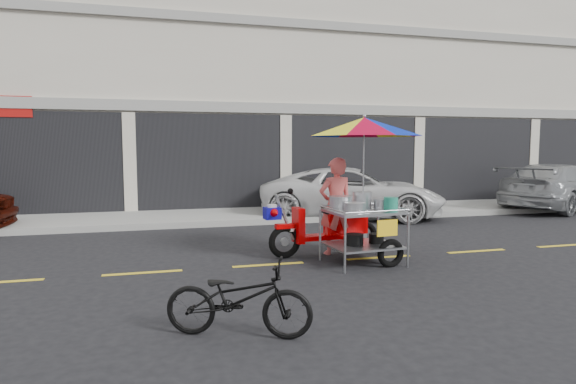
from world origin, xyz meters
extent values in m
plane|color=black|center=(0.00, 0.00, 0.00)|extent=(90.00, 90.00, 0.00)
cube|color=gray|center=(0.00, 5.50, 0.07)|extent=(45.00, 3.00, 0.15)
cube|color=beige|center=(0.00, 10.50, 4.00)|extent=(36.00, 8.00, 8.00)
cube|color=black|center=(0.00, 6.47, 1.45)|extent=(35.28, 0.06, 2.90)
cube|color=gray|center=(0.00, 6.45, 3.10)|extent=(36.00, 0.12, 0.30)
cube|color=gray|center=(0.00, 6.45, 5.60)|extent=(36.00, 0.12, 0.25)
cube|color=white|center=(14.00, 11.00, 5.20)|extent=(8.00, 7.00, 10.40)
cube|color=gold|center=(0.00, 0.00, 0.00)|extent=(42.00, 0.10, 0.01)
imported|color=silver|center=(1.42, 4.65, 0.69)|extent=(5.48, 3.97, 1.38)
imported|color=#989B9E|center=(8.29, 4.56, 0.71)|extent=(5.31, 3.79, 1.43)
imported|color=black|center=(-2.96, -2.87, 0.40)|extent=(1.62, 1.08, 0.81)
torus|color=black|center=(-1.61, 0.40, 0.29)|extent=(0.60, 0.17, 0.59)
torus|color=black|center=(-0.06, 0.55, 0.29)|extent=(0.60, 0.17, 0.59)
cylinder|color=#9EA0A5|center=(-1.61, 0.40, 0.29)|extent=(0.15, 0.08, 0.15)
cylinder|color=#9EA0A5|center=(-0.06, 0.55, 0.29)|extent=(0.15, 0.08, 0.15)
cube|color=#C40001|center=(-1.61, 0.40, 0.57)|extent=(0.34, 0.16, 0.08)
cylinder|color=#9EA0A5|center=(-1.61, 0.40, 0.73)|extent=(0.38, 0.09, 0.84)
cube|color=#C40001|center=(-1.36, 0.43, 0.57)|extent=(0.16, 0.36, 0.62)
cube|color=#C40001|center=(-0.89, 0.47, 0.33)|extent=(0.85, 0.37, 0.08)
cube|color=#C40001|center=(-0.43, 0.52, 0.57)|extent=(0.80, 0.34, 0.42)
cube|color=black|center=(-0.53, 0.51, 0.81)|extent=(0.70, 0.31, 0.10)
cylinder|color=#9EA0A5|center=(-1.49, 0.42, 1.04)|extent=(0.09, 0.57, 0.04)
sphere|color=black|center=(-1.45, 0.63, 1.16)|extent=(0.10, 0.10, 0.10)
cylinder|color=white|center=(-1.49, 0.42, 0.50)|extent=(0.14, 0.14, 0.05)
cube|color=#0C098E|center=(-1.84, 0.38, 0.81)|extent=(0.29, 0.25, 0.21)
cylinder|color=white|center=(-1.84, 0.38, 0.94)|extent=(0.18, 0.18, 0.05)
cone|color=#C40001|center=(-1.83, 0.21, 0.83)|extent=(0.21, 0.25, 0.19)
torus|color=black|center=(-0.11, -0.65, 0.23)|extent=(0.49, 0.15, 0.48)
cylinder|color=#9EA0A5|center=(-0.98, -0.84, 0.44)|extent=(0.04, 0.04, 0.88)
cylinder|color=#9EA0A5|center=(-1.06, 0.09, 0.44)|extent=(0.04, 0.04, 0.88)
cylinder|color=#9EA0A5|center=(0.16, -0.73, 0.44)|extent=(0.04, 0.04, 0.88)
cylinder|color=#9EA0A5|center=(0.07, 0.20, 0.44)|extent=(0.04, 0.04, 0.88)
cube|color=#9EA0A5|center=(-0.45, -0.32, 0.31)|extent=(1.23, 1.04, 0.03)
cube|color=#9EA0A5|center=(-0.45, -0.32, 0.88)|extent=(1.23, 1.04, 0.04)
cylinder|color=#9EA0A5|center=(-0.41, -0.79, 0.95)|extent=(1.14, 0.13, 0.02)
cylinder|color=#9EA0A5|center=(-0.49, 0.14, 0.95)|extent=(1.14, 0.13, 0.02)
cylinder|color=#9EA0A5|center=(-1.02, -0.38, 0.95)|extent=(0.11, 0.93, 0.02)
cylinder|color=#9EA0A5|center=(0.12, -0.27, 0.95)|extent=(0.11, 0.93, 0.02)
cylinder|color=#9EA0A5|center=(-0.49, 0.14, 0.31)|extent=(0.11, 0.78, 0.04)
cylinder|color=#9EA0A5|center=(-0.49, 0.14, 0.83)|extent=(0.11, 0.78, 0.04)
cube|color=yellow|center=(-0.25, -0.80, 0.68)|extent=(0.36, 0.05, 0.26)
cylinder|color=#B7B7BC|center=(-0.78, -0.14, 1.01)|extent=(0.41, 0.41, 0.21)
cylinder|color=#B7B7BC|center=(-0.37, -0.08, 1.04)|extent=(0.35, 0.35, 0.27)
cylinder|color=#B7B7BC|center=(-0.06, -0.23, 0.98)|extent=(0.32, 0.32, 0.15)
cylinder|color=#B7B7BC|center=(-0.69, -0.53, 0.97)|extent=(0.37, 0.37, 0.14)
cylinder|color=#1E8065|center=(-0.06, -0.55, 1.02)|extent=(0.25, 0.25, 0.23)
cylinder|color=black|center=(-0.61, -0.34, 0.42)|extent=(0.32, 0.32, 0.19)
cylinder|color=black|center=(-0.19, -0.30, 0.41)|extent=(0.27, 0.27, 0.17)
cylinder|color=#9EA0A5|center=(-0.41, -0.21, 1.66)|extent=(0.03, 0.03, 1.56)
sphere|color=#9EA0A5|center=(-0.41, -0.21, 2.46)|extent=(0.06, 0.06, 0.06)
imported|color=#DD5652|center=(-0.63, 0.50, 0.88)|extent=(0.68, 0.48, 1.76)
camera|label=1|loc=(-3.71, -7.65, 1.96)|focal=30.00mm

